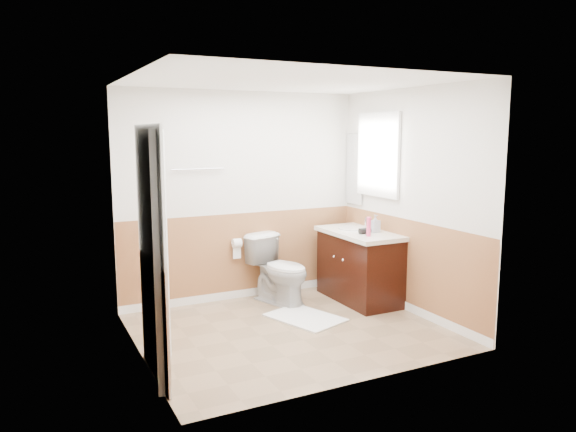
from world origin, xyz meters
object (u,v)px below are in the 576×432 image
toilet (280,270)px  soap_dispenser (375,223)px  vanity_cabinet (359,268)px  bath_mat (305,318)px  lotion_bottle (369,227)px

toilet → soap_dispenser: soap_dispenser is taller
toilet → vanity_cabinet: 0.97m
toilet → bath_mat: bearing=-109.0°
vanity_cabinet → lotion_bottle: (-0.10, -0.32, 0.56)m
toilet → lotion_bottle: size_ratio=3.67×
bath_mat → lotion_bottle: size_ratio=3.64×
soap_dispenser → lotion_bottle: bearing=-140.0°
toilet → soap_dispenser: 1.25m
soap_dispenser → bath_mat: bearing=-170.6°
lotion_bottle → soap_dispenser: size_ratio=1.07×
lotion_bottle → soap_dispenser: 0.29m
toilet → soap_dispenser: (1.02, -0.47, 0.55)m
vanity_cabinet → soap_dispenser: size_ratio=5.33×
bath_mat → lotion_bottle: 1.24m
toilet → lotion_bottle: bearing=-58.3°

